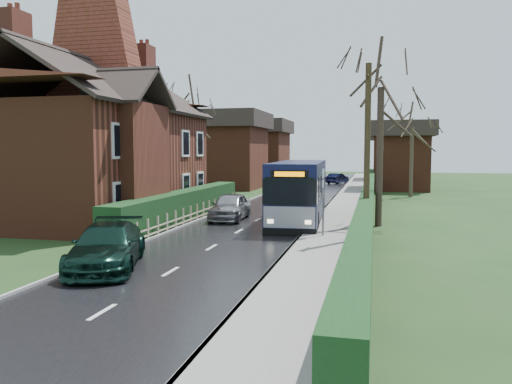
% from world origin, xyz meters
% --- Properties ---
extents(ground, '(140.00, 140.00, 0.00)m').
position_xyz_m(ground, '(0.00, 0.00, 0.00)').
color(ground, '#2C471E').
rests_on(ground, ground).
extents(road, '(6.00, 100.00, 0.02)m').
position_xyz_m(road, '(0.00, 10.00, 0.01)').
color(road, black).
rests_on(road, ground).
extents(pavement, '(2.50, 100.00, 0.14)m').
position_xyz_m(pavement, '(4.25, 10.00, 0.07)').
color(pavement, slate).
rests_on(pavement, ground).
extents(kerb_right, '(0.12, 100.00, 0.14)m').
position_xyz_m(kerb_right, '(3.05, 10.00, 0.07)').
color(kerb_right, gray).
rests_on(kerb_right, ground).
extents(kerb_left, '(0.12, 100.00, 0.10)m').
position_xyz_m(kerb_left, '(-3.05, 10.00, 0.05)').
color(kerb_left, gray).
rests_on(kerb_left, ground).
extents(front_hedge, '(1.20, 16.00, 1.60)m').
position_xyz_m(front_hedge, '(-3.90, 5.00, 0.80)').
color(front_hedge, black).
rests_on(front_hedge, ground).
extents(picket_fence, '(0.10, 16.00, 0.90)m').
position_xyz_m(picket_fence, '(-3.15, 5.00, 0.45)').
color(picket_fence, tan).
rests_on(picket_fence, ground).
extents(right_wall_hedge, '(0.60, 50.00, 1.80)m').
position_xyz_m(right_wall_hedge, '(5.80, 10.00, 1.02)').
color(right_wall_hedge, '#602D1B').
rests_on(right_wall_hedge, ground).
extents(brick_house, '(9.30, 14.60, 10.30)m').
position_xyz_m(brick_house, '(-8.73, 4.78, 4.38)').
color(brick_house, '#602D1B').
rests_on(brick_house, ground).
extents(bus, '(3.01, 10.59, 3.18)m').
position_xyz_m(bus, '(2.20, 6.35, 1.58)').
color(bus, black).
rests_on(bus, ground).
extents(car_silver, '(1.96, 4.40, 1.47)m').
position_xyz_m(car_silver, '(-1.50, 5.71, 0.73)').
color(car_silver, '#A09FA4').
rests_on(car_silver, ground).
extents(car_green, '(3.49, 5.28, 1.42)m').
position_xyz_m(car_green, '(-2.19, -5.94, 0.71)').
color(car_green, black).
rests_on(car_green, ground).
extents(car_distant, '(2.44, 3.83, 1.19)m').
position_xyz_m(car_distant, '(2.00, 37.07, 0.60)').
color(car_distant, black).
rests_on(car_distant, ground).
extents(bus_stop_sign, '(0.09, 0.45, 3.02)m').
position_xyz_m(bus_stop_sign, '(4.00, 1.05, 1.99)').
color(bus_stop_sign, slate).
rests_on(bus_stop_sign, ground).
extents(telegraph_pole, '(0.25, 0.94, 7.30)m').
position_xyz_m(telegraph_pole, '(5.80, 0.82, 3.70)').
color(telegraph_pole, black).
rests_on(telegraph_pole, ground).
extents(tree_right_near, '(4.54, 4.54, 9.81)m').
position_xyz_m(tree_right_near, '(6.34, 5.28, 7.33)').
color(tree_right_near, '#31241D').
rests_on(tree_right_near, ground).
extents(tree_right_far, '(4.20, 4.20, 8.10)m').
position_xyz_m(tree_right_far, '(8.99, 21.95, 6.05)').
color(tree_right_far, '#3A2E22').
rests_on(tree_right_far, ground).
extents(tree_house_side, '(4.58, 4.58, 10.41)m').
position_xyz_m(tree_house_side, '(-8.51, 18.00, 7.78)').
color(tree_house_side, '#3E2E25').
rests_on(tree_house_side, ground).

